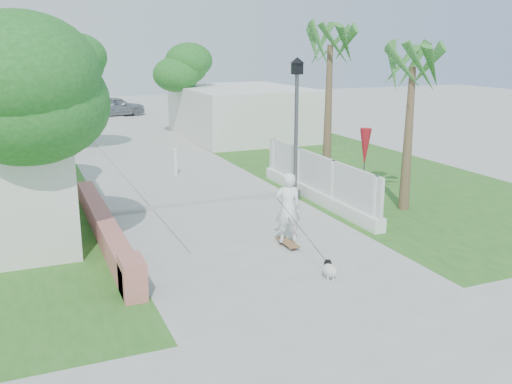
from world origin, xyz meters
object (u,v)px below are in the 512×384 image
patio_umbrella (365,148)px  street_lamp (296,124)px  bollard (176,162)px  skateboarder (293,217)px  parked_car (115,106)px  dog (329,269)px

patio_umbrella → street_lamp: bearing=152.2°
bollard → patio_umbrella: size_ratio=0.47×
street_lamp → skateboarder: bearing=-117.3°
skateboarder → street_lamp: bearing=-101.4°
street_lamp → skateboarder: size_ratio=1.80×
bollard → patio_umbrella: patio_umbrella is taller
parked_car → dog: bearing=165.6°
street_lamp → parked_car: (-1.70, 24.02, -1.75)m
skateboarder → parked_car: (0.50, 28.29, -0.20)m
bollard → parked_car: size_ratio=0.27×
street_lamp → parked_car: size_ratio=1.12×
street_lamp → patio_umbrella: size_ratio=1.93×
patio_umbrella → parked_car: 25.30m
dog → parked_car: 30.05m
bollard → dog: 10.54m
dog → parked_car: (0.49, 30.04, 0.47)m
street_lamp → skateboarder: 5.05m
patio_umbrella → parked_car: bearing=98.2°
skateboarder → dog: (0.01, -1.75, -0.66)m
dog → skateboarder: bearing=107.4°
skateboarder → parked_car: size_ratio=0.62×
parked_car → patio_umbrella: bearing=174.8°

